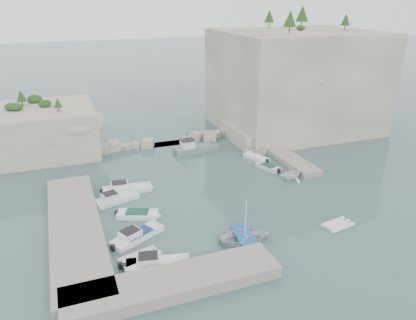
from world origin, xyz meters
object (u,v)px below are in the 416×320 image
object	(u,v)px
motorboat_e	(140,261)
tender_east_a	(291,179)
motorboat_b	(117,201)
tender_east_b	(268,169)
motorboat_c	(137,216)
work_boat	(196,151)
motorboat_a	(127,191)
inflatable_dinghy	(337,226)
motorboat_f	(158,267)
rowboat	(245,240)
tender_east_c	(256,159)
motorboat_d	(138,238)
tender_east_d	(253,154)

from	to	relation	value
motorboat_e	tender_east_a	distance (m)	24.81
motorboat_b	tender_east_b	world-z (taller)	motorboat_b
motorboat_c	tender_east_a	size ratio (longest dim) A/B	1.35
motorboat_b	work_boat	size ratio (longest dim) A/B	0.75
motorboat_a	motorboat_e	bearing A→B (deg)	-90.12
motorboat_b	work_boat	bearing A→B (deg)	25.74
tender_east_b	motorboat_c	bearing A→B (deg)	87.25
work_boat	inflatable_dinghy	bearing A→B (deg)	-79.22
motorboat_f	work_boat	xyz separation A→B (m)	(12.69, 26.30, 0.00)
motorboat_e	tender_east_a	size ratio (longest dim) A/B	1.14
motorboat_f	motorboat_e	bearing A→B (deg)	145.22
motorboat_f	tender_east_b	size ratio (longest dim) A/B	1.57
motorboat_a	tender_east_b	bearing A→B (deg)	5.50
rowboat	tender_east_a	size ratio (longest dim) A/B	1.44
tender_east_b	tender_east_c	world-z (taller)	same
motorboat_d	tender_east_d	distance (m)	27.16
inflatable_dinghy	tender_east_a	world-z (taller)	tender_east_a
motorboat_b	rowboat	size ratio (longest dim) A/B	1.10
motorboat_e	work_boat	xyz separation A→B (m)	(14.03, 24.87, 0.00)
motorboat_a	motorboat_f	xyz separation A→B (m)	(-0.15, -16.14, 0.00)
inflatable_dinghy	tender_east_b	size ratio (longest dim) A/B	0.87
motorboat_e	rowboat	xyz separation A→B (m)	(10.39, -0.34, 0.00)
tender_east_b	work_boat	bearing A→B (deg)	13.70
motorboat_d	tender_east_a	distance (m)	22.91
motorboat_c	motorboat_f	bearing A→B (deg)	-68.42
motorboat_e	work_boat	distance (m)	28.56
tender_east_c	work_boat	size ratio (longest dim) A/B	0.59
tender_east_d	tender_east_c	bearing A→B (deg)	-178.54
inflatable_dinghy	tender_east_b	bearing A→B (deg)	79.32
tender_east_c	tender_east_d	world-z (taller)	tender_east_d
motorboat_d	rowboat	world-z (taller)	motorboat_d
motorboat_e	rowboat	size ratio (longest dim) A/B	0.79
inflatable_dinghy	tender_east_d	bearing A→B (deg)	77.99
motorboat_d	motorboat_f	xyz separation A→B (m)	(0.80, -5.24, 0.00)
motorboat_a	inflatable_dinghy	xyz separation A→B (m)	(19.13, -16.11, 0.00)
tender_east_a	work_boat	bearing A→B (deg)	24.31
motorboat_a	tender_east_a	distance (m)	21.28
motorboat_b	rowboat	distance (m)	16.57
motorboat_d	tender_east_d	bearing A→B (deg)	11.04
motorboat_d	tender_east_b	xyz separation A→B (m)	(20.61, 10.84, 0.00)
motorboat_c	tender_east_c	bearing A→B (deg)	49.75
motorboat_a	work_boat	size ratio (longest dim) A/B	0.86
inflatable_dinghy	tender_east_d	xyz separation A→B (m)	(1.24, 22.03, 0.00)
motorboat_a	motorboat_e	distance (m)	14.78
tender_east_d	motorboat_c	bearing A→B (deg)	139.21
motorboat_b	tender_east_d	distance (m)	23.47
motorboat_a	motorboat_b	distance (m)	2.78
rowboat	tender_east_a	world-z (taller)	tender_east_a
tender_east_b	tender_east_c	xyz separation A→B (m)	(0.10, 3.88, 0.00)
motorboat_b	tender_east_b	xyz separation A→B (m)	(21.29, 2.18, 0.00)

